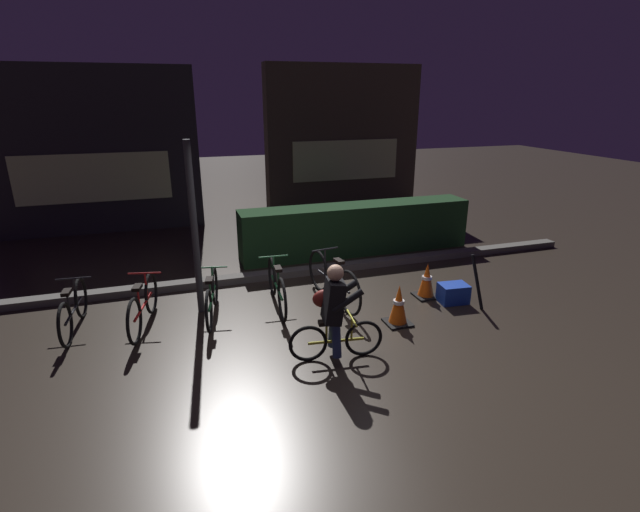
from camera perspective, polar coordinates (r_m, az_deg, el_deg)
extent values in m
plane|color=#2D261E|center=(6.63, -0.04, -9.18)|extent=(40.00, 40.00, 0.00)
cube|color=#56544F|center=(8.53, -4.60, -2.14)|extent=(12.00, 0.24, 0.12)
cube|color=#19381C|center=(9.74, 4.43, 3.31)|extent=(4.80, 0.70, 1.01)
cube|color=#262328|center=(12.22, -25.92, 11.31)|extent=(4.75, 0.50, 3.77)
cube|color=#BFCC8C|center=(12.03, -25.68, 8.51)|extent=(3.32, 0.04, 1.10)
cube|color=#42382D|center=(13.69, 2.80, 14.08)|extent=(4.41, 0.50, 3.91)
cube|color=#BFCC8C|center=(13.50, 3.17, 11.50)|extent=(3.09, 0.04, 1.10)
cylinder|color=#2D2D33|center=(7.01, -14.95, 3.02)|extent=(0.10, 0.10, 2.55)
torus|color=black|center=(7.78, -26.95, -4.50)|extent=(0.09, 0.61, 0.60)
torus|color=black|center=(6.98, -28.45, -7.35)|extent=(0.09, 0.61, 0.60)
cylinder|color=black|center=(7.38, -27.66, -5.85)|extent=(0.10, 0.90, 0.04)
cylinder|color=black|center=(7.17, -28.13, -5.14)|extent=(0.03, 0.03, 0.34)
cube|color=black|center=(7.11, -28.34, -3.90)|extent=(0.11, 0.21, 0.05)
cylinder|color=black|center=(7.53, -27.47, -3.77)|extent=(0.03, 0.03, 0.38)
cylinder|color=black|center=(7.46, -27.69, -2.42)|extent=(0.46, 0.06, 0.02)
torus|color=black|center=(7.50, -19.75, -4.21)|extent=(0.17, 0.63, 0.63)
torus|color=black|center=(6.68, -21.54, -7.36)|extent=(0.17, 0.63, 0.63)
cylinder|color=#B21919|center=(7.09, -20.59, -5.70)|extent=(0.23, 0.93, 0.04)
cylinder|color=#B21919|center=(6.87, -21.08, -4.93)|extent=(0.03, 0.03, 0.35)
cube|color=black|center=(6.81, -21.25, -3.57)|extent=(0.14, 0.22, 0.05)
cylinder|color=#B21919|center=(7.24, -20.29, -3.42)|extent=(0.03, 0.03, 0.40)
cylinder|color=#B21919|center=(7.17, -20.47, -1.96)|extent=(0.45, 0.12, 0.02)
torus|color=black|center=(7.52, -12.63, -3.54)|extent=(0.16, 0.61, 0.61)
torus|color=black|center=(6.69, -13.28, -6.50)|extent=(0.16, 0.61, 0.61)
cylinder|color=#236B38|center=(7.10, -12.94, -4.94)|extent=(0.21, 0.90, 0.04)
cylinder|color=#236B38|center=(6.89, -13.16, -4.18)|extent=(0.03, 0.03, 0.34)
cube|color=black|center=(6.83, -13.26, -2.87)|extent=(0.14, 0.22, 0.05)
cylinder|color=#236B38|center=(7.26, -12.87, -2.76)|extent=(0.03, 0.03, 0.38)
cylinder|color=#236B38|center=(7.19, -12.98, -1.35)|extent=(0.46, 0.11, 0.02)
torus|color=black|center=(7.71, -5.82, -2.42)|extent=(0.09, 0.65, 0.65)
torus|color=black|center=(6.83, -4.59, -5.31)|extent=(0.09, 0.65, 0.65)
cylinder|color=#236B38|center=(7.27, -5.24, -3.78)|extent=(0.10, 0.97, 0.04)
cylinder|color=#236B38|center=(7.04, -5.07, -2.93)|extent=(0.03, 0.03, 0.36)
cube|color=black|center=(6.98, -5.11, -1.55)|extent=(0.11, 0.21, 0.05)
cylinder|color=#236B38|center=(7.44, -5.62, -1.55)|extent=(0.03, 0.03, 0.41)
cylinder|color=#236B38|center=(7.37, -5.67, -0.06)|extent=(0.46, 0.05, 0.02)
torus|color=black|center=(7.84, -0.18, -1.76)|extent=(0.14, 0.69, 0.70)
torus|color=black|center=(6.99, 3.57, -4.49)|extent=(0.14, 0.69, 0.70)
cylinder|color=black|center=(7.41, 1.58, -3.05)|extent=(0.18, 1.04, 0.04)
cylinder|color=black|center=(7.19, 2.27, -2.09)|extent=(0.03, 0.03, 0.39)
cube|color=black|center=(7.12, 2.29, -0.63)|extent=(0.13, 0.21, 0.05)
cylinder|color=black|center=(7.57, 0.59, -0.77)|extent=(0.03, 0.03, 0.44)
cylinder|color=black|center=(7.50, 0.60, 0.81)|extent=(0.46, 0.09, 0.02)
cube|color=black|center=(6.94, 9.36, -7.94)|extent=(0.36, 0.36, 0.03)
cone|color=#EA560F|center=(6.81, 9.49, -5.71)|extent=(0.26, 0.26, 0.56)
cylinder|color=white|center=(6.80, 9.51, -5.49)|extent=(0.16, 0.16, 0.05)
cube|color=black|center=(7.90, 12.64, -4.70)|extent=(0.36, 0.36, 0.03)
cone|color=#EA560F|center=(7.79, 12.79, -2.76)|extent=(0.26, 0.26, 0.55)
cylinder|color=white|center=(7.78, 12.81, -2.58)|extent=(0.16, 0.16, 0.05)
cube|color=#193DB7|center=(7.75, 15.81, -4.36)|extent=(0.47, 0.36, 0.30)
torus|color=black|center=(5.99, 5.30, -9.89)|extent=(0.49, 0.10, 0.48)
torus|color=black|center=(5.85, -1.45, -10.56)|extent=(0.49, 0.10, 0.48)
cylinder|color=gold|center=(5.91, 1.97, -10.24)|extent=(0.70, 0.12, 0.04)
cylinder|color=gold|center=(5.83, 0.79, -9.22)|extent=(0.03, 0.03, 0.26)
cube|color=black|center=(5.77, 0.79, -8.07)|extent=(0.21, 0.12, 0.05)
cylinder|color=gold|center=(5.89, 3.85, -8.78)|extent=(0.03, 0.03, 0.30)
cylinder|color=gold|center=(5.82, 3.88, -7.49)|extent=(0.08, 0.46, 0.02)
cylinder|color=navy|center=(5.97, 1.57, -9.30)|extent=(0.13, 0.22, 0.42)
cylinder|color=navy|center=(5.80, 2.00, -10.22)|extent=(0.13, 0.22, 0.42)
cube|color=black|center=(5.66, 1.64, -5.47)|extent=(0.30, 0.35, 0.54)
sphere|color=tan|center=(5.52, 1.87, -2.05)|extent=(0.20, 0.20, 0.20)
cylinder|color=black|center=(5.79, 2.69, -4.34)|extent=(0.40, 0.13, 0.29)
cylinder|color=black|center=(5.55, 3.37, -5.47)|extent=(0.40, 0.13, 0.29)
ellipsoid|color=maroon|center=(5.85, 0.63, -5.16)|extent=(0.34, 0.20, 0.24)
cylinder|color=black|center=(7.60, 18.48, -2.99)|extent=(0.15, 0.31, 0.82)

